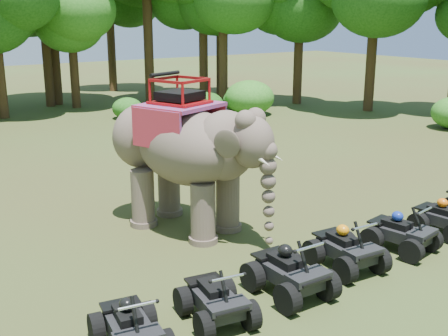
{
  "coord_description": "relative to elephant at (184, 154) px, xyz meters",
  "views": [
    {
      "loc": [
        -7.43,
        -9.46,
        5.47
      ],
      "look_at": [
        0.0,
        1.2,
        1.9
      ],
      "focal_mm": 45.0,
      "sensor_mm": 36.0,
      "label": 1
    }
  ],
  "objects": [
    {
      "name": "tree_4",
      "position": [
        16.89,
        14.36,
        2.2
      ],
      "size": [
        5.91,
        5.91,
        8.44
      ],
      "primitive_type": null,
      "color": "#195114",
      "rests_on": "ground"
    },
    {
      "name": "atv_5",
      "position": [
        5.21,
        -4.25,
        -1.44
      ],
      "size": [
        1.3,
        1.68,
        1.16
      ],
      "primitive_type": null,
      "rotation": [
        0.0,
        0.0,
        0.11
      ],
      "color": "black",
      "rests_on": "ground"
    },
    {
      "name": "elephant",
      "position": [
        0.0,
        0.0,
        0.0
      ],
      "size": [
        3.6,
        5.23,
        4.03
      ],
      "primitive_type": null,
      "rotation": [
        0.0,
        0.0,
        0.34
      ],
      "color": "brown",
      "rests_on": "ground"
    },
    {
      "name": "atv_3",
      "position": [
        1.63,
        -4.19,
        -1.41
      ],
      "size": [
        1.33,
        1.73,
        1.21
      ],
      "primitive_type": null,
      "rotation": [
        0.0,
        0.0,
        -0.09
      ],
      "color": "black",
      "rests_on": "ground"
    },
    {
      "name": "atv_2",
      "position": [
        -0.21,
        -4.38,
        -1.38
      ],
      "size": [
        1.29,
        1.75,
        1.27
      ],
      "primitive_type": null,
      "rotation": [
        0.0,
        0.0,
        -0.02
      ],
      "color": "black",
      "rests_on": "ground"
    },
    {
      "name": "atv_0",
      "position": [
        -3.7,
        -4.37,
        -1.44
      ],
      "size": [
        1.38,
        1.72,
        1.15
      ],
      "primitive_type": null,
      "rotation": [
        0.0,
        0.0,
        -0.17
      ],
      "color": "black",
      "rests_on": "ground"
    },
    {
      "name": "tree_33",
      "position": [
        9.83,
        26.57,
        2.53
      ],
      "size": [
        6.36,
        6.36,
        9.08
      ],
      "primitive_type": null,
      "color": "#195114",
      "rests_on": "ground"
    },
    {
      "name": "tree_39",
      "position": [
        14.44,
        19.29,
        3.17
      ],
      "size": [
        7.26,
        7.26,
        10.37
      ],
      "primitive_type": null,
      "color": "#195114",
      "rests_on": "ground"
    },
    {
      "name": "tree_3",
      "position": [
        12.55,
        16.3,
        2.07
      ],
      "size": [
        5.71,
        5.71,
        8.16
      ],
      "primitive_type": null,
      "color": "#195114",
      "rests_on": "ground"
    },
    {
      "name": "tree_2",
      "position": [
        9.52,
        20.15,
        2.81
      ],
      "size": [
        6.76,
        6.76,
        9.65
      ],
      "primitive_type": null,
      "color": "#195114",
      "rests_on": "ground"
    },
    {
      "name": "tree_5",
      "position": [
        18.43,
        9.89,
        2.44
      ],
      "size": [
        6.24,
        6.24,
        8.91
      ],
      "primitive_type": null,
      "color": "#195114",
      "rests_on": "ground"
    },
    {
      "name": "tree_40",
      "position": [
        4.33,
        22.62,
        3.03
      ],
      "size": [
        7.06,
        7.06,
        10.09
      ],
      "primitive_type": null,
      "color": "#195114",
      "rests_on": "ground"
    },
    {
      "name": "tree_38",
      "position": [
        12.46,
        18.36,
        2.2
      ],
      "size": [
        5.9,
        5.9,
        8.43
      ],
      "primitive_type": null,
      "color": "#195114",
      "rests_on": "ground"
    },
    {
      "name": "tree_1",
      "position": [
        4.81,
        20.72,
        1.63
      ],
      "size": [
        5.11,
        5.11,
        7.29
      ],
      "primitive_type": null,
      "color": "#195114",
      "rests_on": "ground"
    },
    {
      "name": "atv_1",
      "position": [
        -1.99,
        -4.39,
        -1.45
      ],
      "size": [
        1.35,
        1.7,
        1.14
      ],
      "primitive_type": null,
      "rotation": [
        0.0,
        0.0,
        -0.16
      ],
      "color": "black",
      "rests_on": "ground"
    },
    {
      "name": "atv_4",
      "position": [
        3.44,
        -4.25,
        -1.43
      ],
      "size": [
        1.4,
        1.75,
        1.17
      ],
      "primitive_type": null,
      "rotation": [
        0.0,
        0.0,
        0.17
      ],
      "color": "black",
      "rests_on": "ground"
    },
    {
      "name": "ground",
      "position": [
        0.29,
        -2.59,
        -2.02
      ],
      "size": [
        110.0,
        110.0,
        0.0
      ],
      "primitive_type": "plane",
      "color": "#47381E",
      "rests_on": "ground"
    },
    {
      "name": "tree_37",
      "position": [
        3.7,
        22.14,
        1.88
      ],
      "size": [
        5.46,
        5.46,
        7.8
      ],
      "primitive_type": null,
      "color": "#195114",
      "rests_on": "ground"
    }
  ]
}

